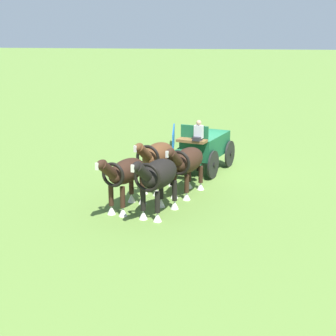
{
  "coord_description": "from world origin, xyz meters",
  "views": [
    {
      "loc": [
        24.47,
        1.21,
        6.68
      ],
      "look_at": [
        4.23,
        -1.21,
        1.2
      ],
      "focal_mm": 58.92,
      "sensor_mm": 36.0,
      "label": 1
    }
  ],
  "objects_px": {
    "draft_horse_rear_near": "(187,162)",
    "show_wagon": "(204,147)",
    "draft_horse_rear_off": "(157,157)",
    "draft_horse_lead_near": "(158,176)",
    "draft_horse_lead_off": "(125,174)"
  },
  "relations": [
    {
      "from": "draft_horse_rear_off",
      "to": "draft_horse_lead_near",
      "type": "xyz_separation_m",
      "value": [
        2.87,
        0.43,
        0.03
      ]
    },
    {
      "from": "draft_horse_rear_near",
      "to": "draft_horse_rear_off",
      "type": "xyz_separation_m",
      "value": [
        -0.41,
        -1.23,
        0.06
      ]
    },
    {
      "from": "draft_horse_rear_near",
      "to": "show_wagon",
      "type": "bearing_deg",
      "value": 172.17
    },
    {
      "from": "draft_horse_lead_off",
      "to": "draft_horse_lead_near",
      "type": "bearing_deg",
      "value": 73.03
    },
    {
      "from": "show_wagon",
      "to": "draft_horse_lead_near",
      "type": "bearing_deg",
      "value": -12.07
    },
    {
      "from": "draft_horse_lead_near",
      "to": "draft_horse_lead_off",
      "type": "distance_m",
      "value": 1.3
    },
    {
      "from": "show_wagon",
      "to": "draft_horse_rear_near",
      "type": "height_order",
      "value": "show_wagon"
    },
    {
      "from": "draft_horse_rear_off",
      "to": "show_wagon",
      "type": "bearing_deg",
      "value": 151.58
    },
    {
      "from": "show_wagon",
      "to": "draft_horse_rear_near",
      "type": "bearing_deg",
      "value": -7.83
    },
    {
      "from": "draft_horse_rear_near",
      "to": "draft_horse_lead_near",
      "type": "height_order",
      "value": "draft_horse_lead_near"
    },
    {
      "from": "draft_horse_lead_near",
      "to": "draft_horse_lead_off",
      "type": "relative_size",
      "value": 0.98
    },
    {
      "from": "show_wagon",
      "to": "draft_horse_rear_off",
      "type": "relative_size",
      "value": 1.89
    },
    {
      "from": "draft_horse_lead_off",
      "to": "show_wagon",
      "type": "bearing_deg",
      "value": 155.93
    },
    {
      "from": "draft_horse_rear_off",
      "to": "draft_horse_lead_near",
      "type": "height_order",
      "value": "draft_horse_lead_near"
    },
    {
      "from": "show_wagon",
      "to": "draft_horse_lead_near",
      "type": "xyz_separation_m",
      "value": [
        6.07,
        -1.3,
        0.28
      ]
    }
  ]
}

